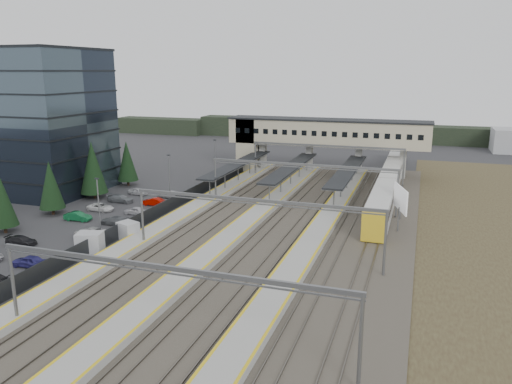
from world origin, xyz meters
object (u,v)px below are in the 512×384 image
(office_building, at_px, (28,121))
(billboard, at_px, (400,200))
(train, at_px, (391,177))
(footbridge, at_px, (313,135))
(relay_cabin_far, at_px, (128,230))
(relay_cabin_near, at_px, (90,243))

(office_building, bearing_deg, billboard, -1.77)
(office_building, distance_m, train, 64.23)
(footbridge, relative_size, billboard, 6.52)
(office_building, relative_size, footbridge, 0.60)
(office_building, xyz_separation_m, train, (60.00, 20.61, -10.05))
(train, bearing_deg, relay_cabin_far, -127.39)
(footbridge, bearing_deg, billboard, -59.38)
(relay_cabin_far, relative_size, billboard, 0.47)
(office_building, xyz_separation_m, footbridge, (43.70, 30.00, -4.26))
(footbridge, height_order, billboard, footbridge)
(relay_cabin_far, bearing_deg, train, 52.61)
(footbridge, bearing_deg, office_building, -145.53)
(footbridge, height_order, train, footbridge)
(office_building, distance_m, footbridge, 53.18)
(relay_cabin_near, distance_m, billboard, 40.03)
(relay_cabin_far, relative_size, train, 0.05)
(office_building, relative_size, relay_cabin_far, 8.40)
(billboard, bearing_deg, office_building, 178.23)
(train, bearing_deg, billboard, -83.42)
(office_building, height_order, billboard, office_building)
(footbridge, distance_m, billboard, 37.34)
(train, relative_size, billboard, 10.11)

